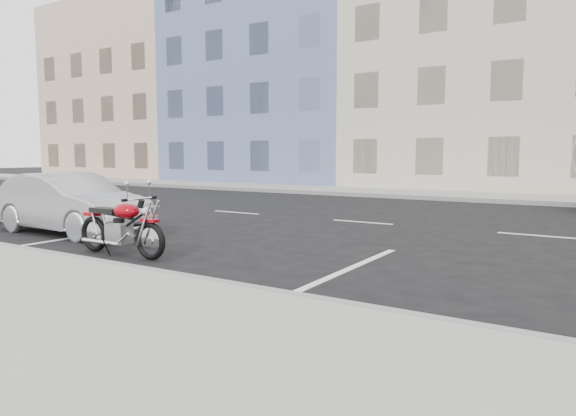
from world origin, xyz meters
name	(u,v)px	position (x,y,z in m)	size (l,w,h in m)	color
ground	(442,228)	(0.00, 0.00, 0.00)	(120.00, 120.00, 0.00)	black
sidewalk_far	(382,192)	(-5.00, 8.70, 0.07)	(80.00, 3.40, 0.15)	gray
curb_near	(25,252)	(-5.00, -7.00, 0.08)	(80.00, 0.12, 0.16)	gray
curb_far	(365,195)	(-5.00, 7.00, 0.08)	(80.00, 0.12, 0.16)	gray
bldg_far_west	(160,97)	(-26.00, 16.30, 6.00)	(12.00, 12.00, 12.00)	#C9AB8C
bldg_blue	(295,77)	(-14.00, 16.30, 6.50)	(12.00, 12.00, 13.00)	slate
bldg_cream	(497,74)	(-2.00, 16.30, 5.75)	(12.00, 12.00, 11.50)	beige
motorcycle	(151,232)	(-2.97, -6.08, 0.46)	(2.00, 0.66, 1.00)	black
sedan_silver	(70,203)	(-6.58, -5.03, 0.65)	(1.37, 3.94, 1.30)	#A0A2A7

